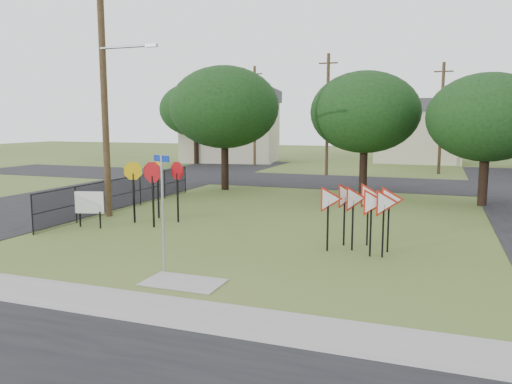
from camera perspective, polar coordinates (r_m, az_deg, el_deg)
ground at (r=14.97m, az=-3.92°, el=-7.60°), size 140.00×140.00×0.00m
sidewalk at (r=11.45m, az=-12.69°, el=-12.72°), size 30.00×1.60×0.02m
planting_strip at (r=10.54m, az=-16.33°, el=-14.74°), size 30.00×0.80×0.02m
street_left at (r=29.54m, az=-17.45°, el=-0.15°), size 8.00×50.00×0.02m
street_far at (r=33.92m, az=9.92°, el=1.11°), size 60.00×8.00×0.02m
curb_pad at (r=12.91m, az=-8.31°, el=-10.20°), size 2.00×1.20×0.02m
street_name_sign at (r=13.44m, az=-10.62°, el=-1.64°), size 0.61×0.27×3.16m
stop_sign_cluster at (r=20.28m, az=-11.50°, el=1.66°), size 2.30×1.91×2.47m
yield_sign_cluster at (r=15.81m, az=12.06°, el=-1.10°), size 2.65×1.65×2.12m
info_board at (r=20.04m, az=-18.51°, el=-1.27°), size 1.09×0.34×1.40m
utility_pole_main at (r=22.03m, az=-16.84°, el=10.78°), size 3.55×0.33×10.00m
far_pole_a at (r=37.99m, az=8.17°, el=8.82°), size 1.40×0.24×9.00m
far_pole_b at (r=41.16m, az=20.42°, el=7.99°), size 1.40×0.24×8.50m
far_pole_c at (r=45.99m, az=-0.16°, el=8.75°), size 1.40×0.24×9.00m
fence_run at (r=23.86m, az=-14.59°, el=-0.04°), size 0.05×11.55×1.50m
house_left at (r=51.18m, az=-2.84°, el=7.61°), size 10.58×8.88×7.20m
house_mid at (r=53.20m, az=18.14°, el=6.70°), size 8.40×8.40×6.20m
tree_near_left at (r=29.66m, az=-3.63°, el=9.62°), size 6.40×6.40×7.27m
tree_near_mid at (r=28.43m, az=12.35°, el=8.89°), size 6.00×6.00×6.80m
tree_near_right at (r=26.25m, az=24.92°, el=7.73°), size 5.60×5.60×6.33m
tree_far_left at (r=48.40m, az=-6.93°, el=9.34°), size 6.80×6.80×7.73m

